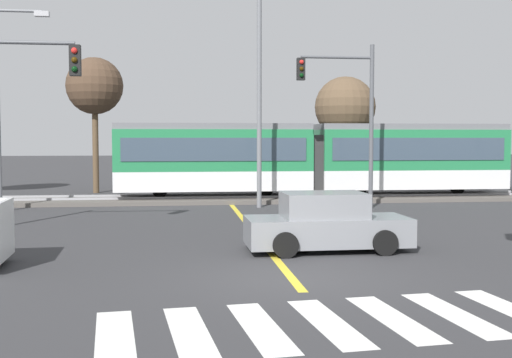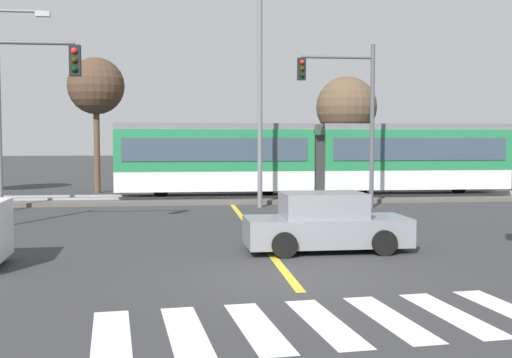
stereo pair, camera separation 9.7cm
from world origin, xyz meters
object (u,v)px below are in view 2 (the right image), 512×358
Objects in this scene: street_lamp_centre at (265,79)px; bare_tree_east at (346,107)px; light_rail_tram at (314,157)px; sedan_crossing at (326,224)px; street_lamp_west at (4,95)px; bare_tree_west at (96,87)px; traffic_light_far_right at (349,103)px.

street_lamp_centre is 1.50× the size of bare_tree_east.
light_rail_tram is 4.38× the size of sedan_crossing.
street_lamp_west is at bearing 136.05° from sedan_crossing.
bare_tree_west reaches higher than light_rail_tram.
light_rail_tram is 13.93m from street_lamp_west.
street_lamp_west is (-13.24, -3.47, 2.58)m from light_rail_tram.
bare_tree_east is at bearing 0.68° from bare_tree_west.
bare_tree_east is at bearing 75.92° from traffic_light_far_right.
bare_tree_west is 13.76m from bare_tree_east.
street_lamp_west is at bearing -151.40° from bare_tree_east.
traffic_light_far_right is 13.89m from street_lamp_west.
street_lamp_west is 0.85× the size of street_lamp_centre.
light_rail_tram is 2.72× the size of traffic_light_far_right.
bare_tree_west is at bearing -179.32° from bare_tree_east.
street_lamp_centre is (-2.78, -3.12, 3.36)m from light_rail_tram.
traffic_light_far_right is at bearing -80.68° from light_rail_tram.
bare_tree_west is (-8.17, 18.94, 4.96)m from sedan_crossing.
street_lamp_centre is (-3.42, 0.77, 1.03)m from traffic_light_far_right.
street_lamp_centre reaches higher than street_lamp_west.
sedan_crossing is at bearing -108.13° from traffic_light_far_right.
bare_tree_east is (5.55, 19.10, 3.96)m from sedan_crossing.
bare_tree_east is at bearing 73.81° from sedan_crossing.
sedan_crossing is at bearing -43.95° from street_lamp_west.
traffic_light_far_right is 0.71× the size of street_lamp_centre.
traffic_light_far_right is at bearing -38.59° from bare_tree_west.
light_rail_tram is 5.37m from street_lamp_centre.
street_lamp_west reaches higher than bare_tree_east.
bare_tree_west is (-7.98, 8.33, 0.24)m from street_lamp_centre.
sedan_crossing is 0.66× the size of bare_tree_east.
bare_tree_west is at bearing 113.34° from sedan_crossing.
traffic_light_far_right is at bearing -12.66° from street_lamp_centre.
street_lamp_centre is at bearing -131.64° from light_rail_tram.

